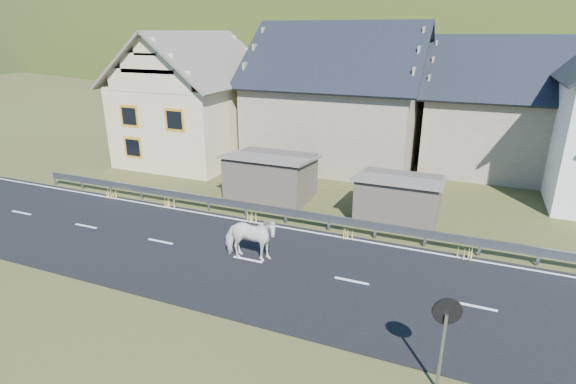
% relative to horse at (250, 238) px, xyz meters
% --- Properties ---
extents(ground, '(160.00, 160.00, 0.00)m').
position_rel_horse_xyz_m(ground, '(-0.11, -0.03, -0.93)').
color(ground, '#383E18').
rests_on(ground, ground).
extents(road, '(60.00, 7.00, 0.04)m').
position_rel_horse_xyz_m(road, '(-0.11, -0.03, -0.91)').
color(road, black).
rests_on(road, ground).
extents(lane_markings, '(60.00, 6.60, 0.01)m').
position_rel_horse_xyz_m(lane_markings, '(-0.11, -0.03, -0.89)').
color(lane_markings, silver).
rests_on(lane_markings, road).
extents(guardrail, '(28.10, 0.09, 0.75)m').
position_rel_horse_xyz_m(guardrail, '(-0.11, 3.65, -0.37)').
color(guardrail, '#93969B').
rests_on(guardrail, ground).
extents(shed_left, '(4.30, 3.30, 2.40)m').
position_rel_horse_xyz_m(shed_left, '(-2.11, 6.47, 0.17)').
color(shed_left, brown).
rests_on(shed_left, ground).
extents(shed_right, '(3.80, 2.90, 2.20)m').
position_rel_horse_xyz_m(shed_right, '(4.39, 5.97, 0.07)').
color(shed_right, brown).
rests_on(shed_right, ground).
extents(house_cream, '(7.80, 9.80, 8.30)m').
position_rel_horse_xyz_m(house_cream, '(-10.12, 11.97, 3.42)').
color(house_cream, beige).
rests_on(house_cream, ground).
extents(house_stone_a, '(10.80, 9.80, 8.90)m').
position_rel_horse_xyz_m(house_stone_a, '(-1.11, 14.97, 3.70)').
color(house_stone_a, gray).
rests_on(house_stone_a, ground).
extents(house_stone_b, '(9.80, 8.80, 8.10)m').
position_rel_horse_xyz_m(house_stone_b, '(8.89, 16.97, 3.30)').
color(house_stone_b, gray).
rests_on(house_stone_b, ground).
extents(mountain, '(440.00, 280.00, 260.00)m').
position_rel_horse_xyz_m(mountain, '(4.89, 179.97, -20.93)').
color(mountain, '#20340D').
rests_on(mountain, ground).
extents(conifer_patch, '(76.00, 50.00, 28.00)m').
position_rel_horse_xyz_m(conifer_patch, '(-55.11, 109.97, 5.07)').
color(conifer_patch, black).
rests_on(conifer_patch, ground).
extents(horse, '(1.27, 2.23, 1.78)m').
position_rel_horse_xyz_m(horse, '(0.00, 0.00, 0.00)').
color(horse, silver).
rests_on(horse, road).
extents(traffic_mirror, '(0.67, 0.29, 2.48)m').
position_rel_horse_xyz_m(traffic_mirror, '(7.04, -3.93, 0.88)').
color(traffic_mirror, '#93969B').
rests_on(traffic_mirror, ground).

